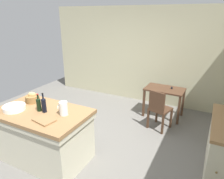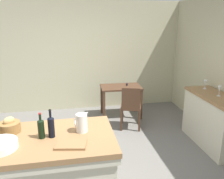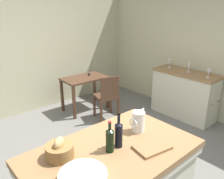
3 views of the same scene
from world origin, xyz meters
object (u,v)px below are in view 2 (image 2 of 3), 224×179
(wooden_chair, at_px, (131,106))
(wine_glass_left, at_px, (220,89))
(writing_desk, at_px, (121,91))
(bread_basket, at_px, (10,127))
(wine_glass_middle, at_px, (205,83))
(cutting_board, at_px, (71,144))
(wine_bottle_amber, at_px, (41,128))
(wine_bottle_dark, at_px, (51,126))
(pitcher, at_px, (82,123))
(island_table, at_px, (48,170))
(side_cabinet, at_px, (213,121))

(wooden_chair, xyz_separation_m, wine_glass_left, (1.28, -0.90, 0.55))
(wooden_chair, bearing_deg, writing_desk, 94.70)
(bread_basket, relative_size, wine_glass_middle, 1.41)
(wooden_chair, distance_m, wine_glass_middle, 1.48)
(writing_desk, relative_size, wooden_chair, 1.02)
(wine_glass_left, bearing_deg, writing_desk, 130.46)
(wooden_chair, distance_m, bread_basket, 2.54)
(bread_basket, xyz_separation_m, cutting_board, (0.69, -0.43, -0.06))
(cutting_board, relative_size, wine_bottle_amber, 1.07)
(wine_bottle_dark, bearing_deg, wine_bottle_amber, -177.96)
(pitcher, bearing_deg, wooden_chair, 58.66)
(wooden_chair, relative_size, wine_bottle_amber, 3.08)
(wooden_chair, distance_m, pitcher, 2.13)
(wine_bottle_amber, bearing_deg, bread_basket, 150.64)
(bread_basket, xyz_separation_m, wine_bottle_dark, (0.48, -0.21, 0.06))
(island_table, distance_m, side_cabinet, 2.90)
(side_cabinet, xyz_separation_m, wooden_chair, (-1.25, 0.89, 0.03))
(writing_desk, height_order, wine_glass_left, wine_glass_left)
(side_cabinet, relative_size, wooden_chair, 1.41)
(bread_basket, height_order, wine_glass_left, same)
(wine_bottle_dark, xyz_separation_m, wine_glass_left, (2.69, 0.93, 0.00))
(side_cabinet, relative_size, wine_bottle_dark, 3.95)
(side_cabinet, xyz_separation_m, writing_desk, (-1.31, 1.55, 0.14))
(bread_basket, relative_size, wine_bottle_amber, 0.81)
(wine_bottle_dark, bearing_deg, pitcher, 11.45)
(wooden_chair, bearing_deg, wine_bottle_dark, -127.56)
(wine_bottle_amber, bearing_deg, wooden_chair, 50.45)
(writing_desk, xyz_separation_m, cutting_board, (-1.15, -2.72, 0.32))
(pitcher, distance_m, wine_glass_middle, 2.70)
(side_cabinet, bearing_deg, pitcher, -159.36)
(writing_desk, relative_size, pitcher, 3.57)
(cutting_board, relative_size, wine_glass_left, 1.76)
(writing_desk, bearing_deg, wine_glass_left, -49.54)
(bread_basket, height_order, wine_bottle_amber, wine_bottle_amber)
(bread_basket, bearing_deg, wine_glass_left, 12.80)
(island_table, distance_m, wine_bottle_dark, 0.55)
(wooden_chair, bearing_deg, side_cabinet, -35.25)
(wine_bottle_amber, bearing_deg, side_cabinet, 18.91)
(wooden_chair, height_order, wine_bottle_amber, wine_bottle_amber)
(writing_desk, xyz_separation_m, wine_glass_left, (1.34, -1.57, 0.44))
(writing_desk, xyz_separation_m, wine_glass_middle, (1.35, -1.13, 0.43))
(island_table, distance_m, wine_glass_left, 2.97)
(pitcher, relative_size, wine_glass_left, 1.44)
(wooden_chair, relative_size, bread_basket, 3.81)
(wine_bottle_amber, xyz_separation_m, wine_glass_left, (2.80, 0.93, 0.02))
(writing_desk, bearing_deg, side_cabinet, -49.86)
(side_cabinet, height_order, wine_glass_left, wine_glass_left)
(wine_bottle_dark, relative_size, wine_glass_left, 1.80)
(bread_basket, bearing_deg, wine_bottle_dark, -23.21)
(writing_desk, relative_size, wine_glass_middle, 5.48)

